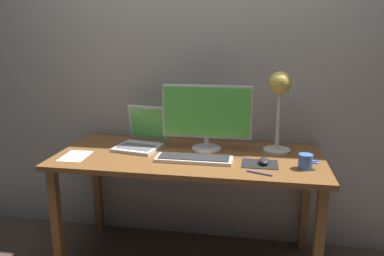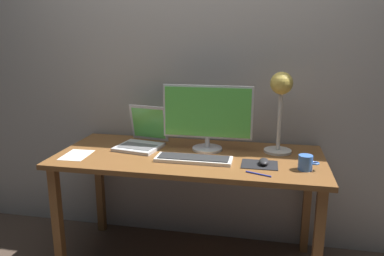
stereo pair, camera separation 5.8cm
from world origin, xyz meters
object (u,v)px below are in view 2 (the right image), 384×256
Objects in this scene: monitor at (208,115)px; desk_lamp at (281,95)px; laptop at (144,135)px; pen at (258,174)px; mouse at (264,162)px; keyboard_main at (194,159)px; coffee_mug at (306,163)px.

monitor is 1.12× the size of desk_lamp.
pen is (0.75, -0.38, -0.07)m from laptop.
keyboard_main is at bearing -178.86° from mouse.
pen is at bearing -26.79° from laptop.
coffee_mug is at bearing -64.53° from desk_lamp.
coffee_mug is at bearing -8.84° from mouse.
laptop is at bearing 153.21° from pen.
mouse is (0.35, -0.22, -0.20)m from monitor.
monitor is 1.26× the size of keyboard_main.
monitor is at bearing -174.70° from desk_lamp.
desk_lamp is (0.43, 0.04, 0.13)m from monitor.
coffee_mug is (0.14, -0.29, -0.31)m from desk_lamp.
keyboard_main is at bearing -150.80° from desk_lamp.
coffee_mug reaches higher than mouse.
laptop reaches higher than mouse.
pen is (-0.02, -0.16, -0.02)m from mouse.
monitor reaches higher than laptop.
pen is at bearing -153.50° from coffee_mug.
coffee_mug reaches higher than pen.
desk_lamp is at bearing 2.48° from laptop.
laptop is at bearing 179.54° from monitor.
pen is (0.37, -0.15, -0.01)m from keyboard_main.
desk_lamp is 3.53× the size of pen.
desk_lamp reaches higher than pen.
coffee_mug is (0.99, -0.26, -0.03)m from laptop.
desk_lamp is 0.55m from pen.
desk_lamp reaches higher than monitor.
monitor is at bearing 79.39° from keyboard_main.
keyboard_main is at bearing 158.22° from pen.
mouse is at bearing 171.16° from coffee_mug.
desk_lamp is 5.15× the size of mouse.
monitor is 3.97× the size of pen.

